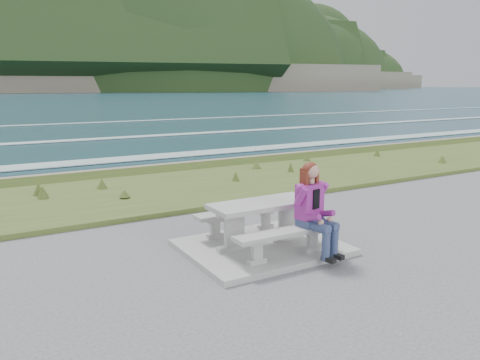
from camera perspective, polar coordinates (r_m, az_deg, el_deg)
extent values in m
cube|color=gray|center=(8.13, 2.66, -8.17)|extent=(2.60, 2.10, 0.10)
cube|color=gray|center=(7.84, -0.69, -8.23)|extent=(0.62, 0.12, 0.08)
cube|color=gray|center=(7.74, -0.70, -6.17)|extent=(0.34, 0.09, 0.51)
cube|color=gray|center=(7.66, -0.70, -4.07)|extent=(0.62, 0.12, 0.08)
cube|color=gray|center=(8.39, 5.79, -6.93)|extent=(0.62, 0.12, 0.08)
cube|color=gray|center=(8.30, 5.83, -5.00)|extent=(0.34, 0.09, 0.51)
cube|color=gray|center=(8.22, 5.87, -3.03)|extent=(0.62, 0.12, 0.08)
cube|color=gray|center=(7.91, 2.71, -2.98)|extent=(1.80, 0.75, 0.08)
cube|color=gray|center=(7.27, 2.07, -9.84)|extent=(0.30, 0.12, 0.08)
cube|color=gray|center=(7.22, 2.08, -8.73)|extent=(0.17, 0.09, 0.22)
cube|color=gray|center=(7.17, 2.09, -7.60)|extent=(0.30, 0.12, 0.08)
cube|color=gray|center=(7.87, 8.81, -8.29)|extent=(0.30, 0.12, 0.08)
cube|color=gray|center=(7.82, 8.84, -7.25)|extent=(0.17, 0.09, 0.22)
cube|color=gray|center=(7.77, 8.88, -6.20)|extent=(0.30, 0.12, 0.08)
cube|color=gray|center=(7.43, 5.63, -6.34)|extent=(1.80, 0.35, 0.07)
cube|color=gray|center=(8.42, -3.06, -6.82)|extent=(0.30, 0.12, 0.08)
cube|color=gray|center=(8.37, -3.07, -5.85)|extent=(0.17, 0.09, 0.22)
cube|color=gray|center=(8.33, -3.08, -4.87)|extent=(0.30, 0.12, 0.08)
cube|color=gray|center=(8.94, 3.15, -5.73)|extent=(0.30, 0.12, 0.08)
cube|color=gray|center=(8.89, 3.16, -4.80)|extent=(0.17, 0.09, 0.22)
cube|color=gray|center=(8.85, 3.17, -3.87)|extent=(0.30, 0.12, 0.08)
cube|color=gray|center=(8.56, 0.14, -3.88)|extent=(1.80, 0.35, 0.07)
cube|color=#364F1D|center=(12.47, -9.89, -1.56)|extent=(160.00, 4.50, 0.22)
cube|color=#6D5E52|center=(15.17, -13.73, 0.61)|extent=(160.00, 0.80, 2.20)
cube|color=silver|center=(21.33, -18.23, -1.31)|extent=(220.00, 3.00, 0.06)
cube|color=silver|center=(29.08, -21.59, 1.77)|extent=(220.00, 2.00, 0.06)
cube|color=silver|center=(40.89, -24.22, 4.17)|extent=(220.00, 1.40, 0.06)
cube|color=silver|center=(58.74, -26.19, 5.95)|extent=(220.00, 1.00, 0.06)
cube|color=#6D5E52|center=(362.21, -8.65, 12.12)|extent=(296.14, 193.70, 18.00)
ellipsoid|color=black|center=(362.26, -8.66, 12.59)|extent=(311.77, 210.10, 181.64)
cube|color=#6D5E52|center=(535.67, 7.20, 11.93)|extent=(224.66, 148.06, 18.00)
ellipsoid|color=black|center=(535.70, 7.21, 12.25)|extent=(236.23, 161.33, 138.90)
cube|color=#6D5E52|center=(715.23, 12.67, 11.63)|extent=(197.87, 126.05, 18.00)
ellipsoid|color=black|center=(715.26, 12.68, 11.87)|extent=(207.79, 137.80, 101.50)
cube|color=navy|center=(7.61, 9.81, -7.04)|extent=(0.54, 0.82, 0.58)
cube|color=#922387|center=(7.60, 8.47, -2.53)|extent=(0.48, 0.33, 0.57)
sphere|color=tan|center=(7.49, 8.71, 1.10)|extent=(0.24, 0.24, 0.24)
sphere|color=#531F13|center=(7.50, 8.56, 1.21)|extent=(0.26, 0.26, 0.26)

